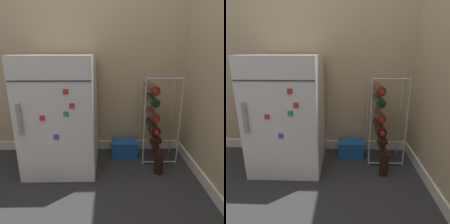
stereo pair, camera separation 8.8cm
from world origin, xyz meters
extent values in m
plane|color=#28282B|center=(0.00, 0.00, 0.00)|extent=(14.00, 14.00, 0.00)
cube|color=tan|center=(0.00, 0.70, 1.25)|extent=(6.74, 0.06, 2.50)
cube|color=silver|center=(0.00, 0.66, 0.04)|extent=(6.74, 0.01, 0.09)
cube|color=white|center=(-0.25, 0.37, 0.48)|extent=(0.58, 0.53, 0.95)
cube|color=#2D2D2D|center=(-0.25, 0.10, 0.79)|extent=(0.56, 0.00, 0.01)
cube|color=#9E9EA3|center=(-0.48, 0.09, 0.52)|extent=(0.02, 0.02, 0.23)
cube|color=red|center=(-0.15, 0.10, 0.72)|extent=(0.04, 0.01, 0.04)
cube|color=red|center=(-0.11, 0.10, 0.62)|extent=(0.04, 0.01, 0.04)
cube|color=red|center=(-0.32, 0.10, 0.53)|extent=(0.04, 0.01, 0.04)
cube|color=purple|center=(-0.24, 0.10, 0.39)|extent=(0.04, 0.01, 0.04)
cube|color=green|center=(-0.15, 0.10, 0.56)|extent=(0.04, 0.01, 0.04)
cylinder|color=#B2B2B7|center=(0.45, 0.36, 0.40)|extent=(0.01, 0.01, 0.79)
cylinder|color=#B2B2B7|center=(0.75, 0.36, 0.40)|extent=(0.01, 0.01, 0.79)
cylinder|color=#B2B2B7|center=(0.45, 0.57, 0.40)|extent=(0.01, 0.01, 0.79)
cylinder|color=#B2B2B7|center=(0.75, 0.57, 0.40)|extent=(0.01, 0.01, 0.79)
cylinder|color=#B2B2B7|center=(0.60, 0.36, 0.02)|extent=(0.30, 0.01, 0.01)
cylinder|color=#B2B2B7|center=(0.60, 0.36, 0.77)|extent=(0.30, 0.01, 0.01)
cylinder|color=black|center=(0.59, 0.46, 0.11)|extent=(0.07, 0.31, 0.07)
cylinder|color=#2D7033|center=(0.59, 0.30, 0.11)|extent=(0.03, 0.02, 0.03)
cylinder|color=black|center=(0.56, 0.46, 0.24)|extent=(0.07, 0.30, 0.07)
cylinder|color=black|center=(0.56, 0.30, 0.24)|extent=(0.03, 0.02, 0.03)
cylinder|color=black|center=(0.55, 0.46, 0.33)|extent=(0.08, 0.29, 0.08)
cylinder|color=red|center=(0.55, 0.31, 0.33)|extent=(0.04, 0.02, 0.04)
cylinder|color=#56231E|center=(0.54, 0.46, 0.44)|extent=(0.07, 0.26, 0.07)
cylinder|color=red|center=(0.54, 0.32, 0.44)|extent=(0.03, 0.02, 0.03)
cylinder|color=#19381E|center=(0.53, 0.46, 0.58)|extent=(0.08, 0.28, 0.08)
cylinder|color=black|center=(0.53, 0.31, 0.58)|extent=(0.04, 0.02, 0.04)
cylinder|color=#56231E|center=(0.52, 0.46, 0.68)|extent=(0.08, 0.30, 0.08)
cylinder|color=red|center=(0.52, 0.30, 0.68)|extent=(0.04, 0.02, 0.04)
cube|color=#194C9E|center=(0.30, 0.54, 0.07)|extent=(0.24, 0.17, 0.15)
cylinder|color=black|center=(0.56, 0.22, 0.09)|extent=(0.07, 0.07, 0.19)
cylinder|color=black|center=(0.56, 0.22, 0.21)|extent=(0.03, 0.03, 0.04)
camera|label=1|loc=(0.15, -1.23, 0.98)|focal=32.00mm
camera|label=2|loc=(0.23, -1.23, 0.98)|focal=32.00mm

